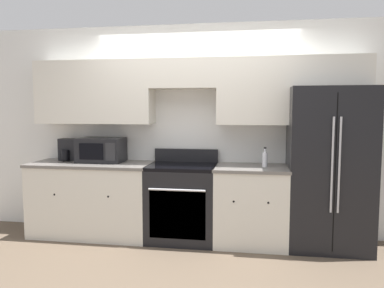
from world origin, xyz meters
name	(u,v)px	position (x,y,z in m)	size (l,w,h in m)	color
ground_plane	(188,249)	(0.00, 0.00, 0.00)	(12.00, 12.00, 0.00)	brown
wall_back	(196,114)	(0.01, 0.58, 1.50)	(8.00, 0.39, 2.60)	white
lower_cabinets_left	(92,199)	(-1.25, 0.31, 0.45)	(1.49, 0.64, 0.90)	silver
lower_cabinets_right	(251,205)	(0.69, 0.31, 0.45)	(0.84, 0.64, 0.90)	silver
oven_range	(182,202)	(-0.12, 0.31, 0.46)	(0.80, 0.65, 1.06)	black
refrigerator	(328,168)	(1.54, 0.35, 0.90)	(0.89, 0.74, 1.80)	black
microwave	(101,150)	(-1.16, 0.40, 1.06)	(0.55, 0.38, 0.30)	black
bottle	(265,159)	(0.84, 0.31, 0.99)	(0.06, 0.06, 0.23)	silver
paper_towel_holder	(68,150)	(-1.63, 0.46, 1.04)	(0.22, 0.21, 0.28)	black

